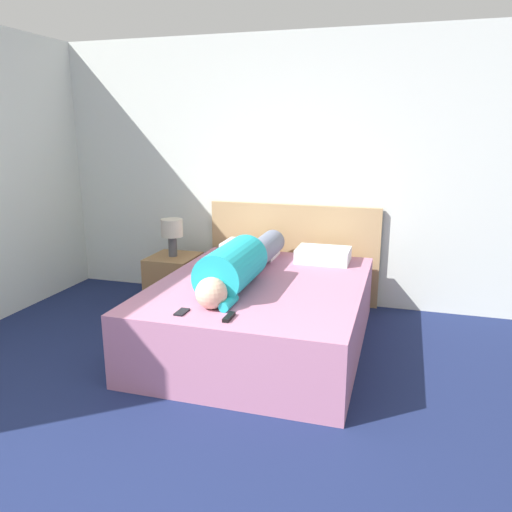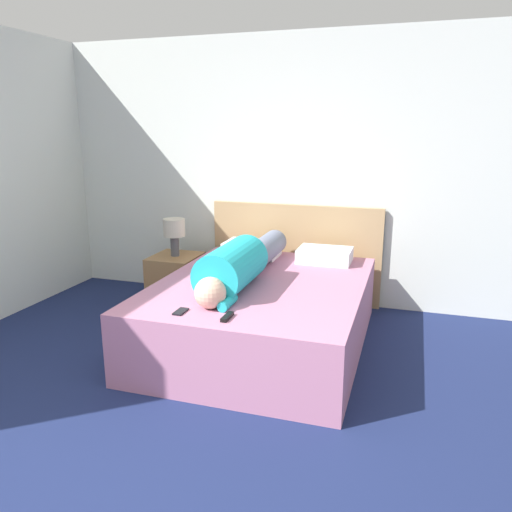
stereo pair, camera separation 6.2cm
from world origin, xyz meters
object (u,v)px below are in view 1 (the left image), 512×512
(table_lamp, at_px, (172,231))
(pillow_second, at_px, (323,255))
(person_lying, at_px, (241,263))
(tv_remote, at_px, (229,317))
(nightstand, at_px, (174,280))
(pillow_near_headboard, at_px, (250,249))
(cell_phone, at_px, (182,312))
(bed, at_px, (261,313))

(table_lamp, bearing_deg, pillow_second, 3.08)
(person_lying, distance_m, pillow_second, 0.97)
(pillow_second, xyz_separation_m, tv_remote, (-0.35, -1.58, -0.05))
(person_lying, bearing_deg, pillow_second, 56.85)
(nightstand, bearing_deg, tv_remote, -53.22)
(pillow_near_headboard, height_order, tv_remote, pillow_near_headboard)
(table_lamp, height_order, pillow_near_headboard, table_lamp)
(nightstand, relative_size, cell_phone, 3.82)
(pillow_second, bearing_deg, nightstand, -176.92)
(tv_remote, bearing_deg, nightstand, 126.78)
(pillow_near_headboard, xyz_separation_m, cell_phone, (0.02, -1.57, -0.06))
(bed, bearing_deg, tv_remote, -88.63)
(nightstand, distance_m, person_lying, 1.27)
(table_lamp, relative_size, cell_phone, 2.84)
(bed, height_order, nightstand, bed)
(tv_remote, xyz_separation_m, cell_phone, (-0.34, 0.01, -0.01))
(pillow_near_headboard, height_order, pillow_second, pillow_near_headboard)
(person_lying, distance_m, pillow_near_headboard, 0.83)
(pillow_near_headboard, distance_m, pillow_second, 0.70)
(pillow_second, bearing_deg, bed, -115.94)
(nightstand, height_order, pillow_second, pillow_second)
(person_lying, xyz_separation_m, tv_remote, (0.18, -0.78, -0.14))
(tv_remote, bearing_deg, table_lamp, 126.78)
(nightstand, xyz_separation_m, cell_phone, (0.79, -1.49, 0.29))
(nightstand, distance_m, tv_remote, 1.90)
(table_lamp, relative_size, person_lying, 0.21)
(nightstand, relative_size, tv_remote, 3.31)
(table_lamp, relative_size, pillow_second, 0.77)
(table_lamp, xyz_separation_m, pillow_second, (1.47, 0.08, -0.16))
(pillow_second, bearing_deg, pillow_near_headboard, 180.00)
(nightstand, distance_m, pillow_second, 1.52)
(table_lamp, xyz_separation_m, tv_remote, (1.12, -1.50, -0.21))
(nightstand, height_order, tv_remote, tv_remote)
(bed, height_order, pillow_second, pillow_second)
(person_lying, bearing_deg, bed, 16.32)
(bed, distance_m, tv_remote, 0.87)
(table_lamp, height_order, cell_phone, table_lamp)
(table_lamp, bearing_deg, tv_remote, -53.22)
(pillow_second, distance_m, cell_phone, 1.72)
(cell_phone, bearing_deg, pillow_second, 66.48)
(nightstand, relative_size, pillow_near_headboard, 0.99)
(bed, bearing_deg, cell_phone, -111.19)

